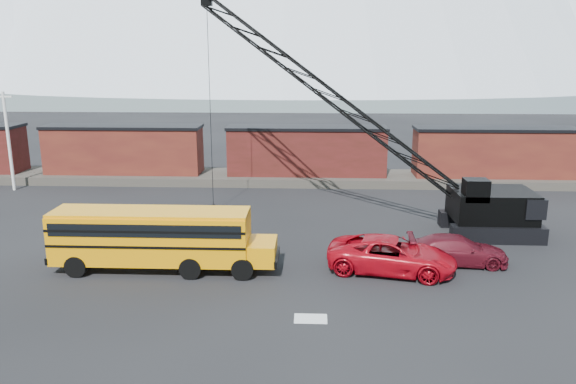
# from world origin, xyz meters

# --- Properties ---
(ground) EXTENTS (160.00, 160.00, 0.00)m
(ground) POSITION_xyz_m (0.00, 0.00, 0.00)
(ground) COLOR black
(ground) RESTS_ON ground
(gravel_berm) EXTENTS (120.00, 5.00, 0.70)m
(gravel_berm) POSITION_xyz_m (0.00, 22.00, 0.35)
(gravel_berm) COLOR #47413A
(gravel_berm) RESTS_ON ground
(boxcar_west_near) EXTENTS (13.70, 3.10, 4.17)m
(boxcar_west_near) POSITION_xyz_m (-16.00, 22.00, 2.76)
(boxcar_west_near) COLOR #441513
(boxcar_west_near) RESTS_ON gravel_berm
(boxcar_mid) EXTENTS (13.70, 3.10, 4.17)m
(boxcar_mid) POSITION_xyz_m (0.00, 22.00, 2.76)
(boxcar_mid) COLOR #501716
(boxcar_mid) RESTS_ON gravel_berm
(boxcar_east_near) EXTENTS (13.70, 3.10, 4.17)m
(boxcar_east_near) POSITION_xyz_m (16.00, 22.00, 2.76)
(boxcar_east_near) COLOR #441513
(boxcar_east_near) RESTS_ON gravel_berm
(utility_pole) EXTENTS (1.40, 0.24, 8.00)m
(utility_pole) POSITION_xyz_m (-24.00, 18.00, 4.15)
(utility_pole) COLOR silver
(utility_pole) RESTS_ON ground
(snow_patch) EXTENTS (1.40, 0.90, 0.02)m
(snow_patch) POSITION_xyz_m (0.50, -4.00, 0.01)
(snow_patch) COLOR silver
(snow_patch) RESTS_ON ground
(school_bus) EXTENTS (11.65, 2.65, 3.19)m
(school_bus) POSITION_xyz_m (-7.36, 1.23, 1.79)
(school_bus) COLOR orange
(school_bus) RESTS_ON ground
(red_pickup) EXTENTS (6.98, 4.24, 1.81)m
(red_pickup) POSITION_xyz_m (4.62, 1.52, 0.90)
(red_pickup) COLOR #AC0815
(red_pickup) RESTS_ON ground
(maroon_suv) EXTENTS (5.36, 2.43, 1.52)m
(maroon_suv) POSITION_xyz_m (8.27, 2.80, 0.76)
(maroon_suv) COLOR #510E19
(maroon_suv) RESTS_ON ground
(crawler_crane) EXTENTS (21.24, 6.61, 14.71)m
(crawler_crane) POSITION_xyz_m (1.94, 10.05, 8.08)
(crawler_crane) COLOR black
(crawler_crane) RESTS_ON ground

